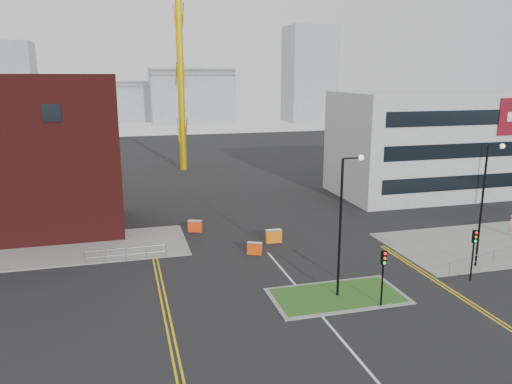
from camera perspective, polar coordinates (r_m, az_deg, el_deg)
ground at (r=26.13m, az=12.67°, el=-19.28°), size 200.00×200.00×0.00m
pavement_left at (r=44.50m, az=-26.38°, el=-6.33°), size 28.00×8.00×0.12m
island_kerb at (r=33.19m, az=9.28°, el=-11.65°), size 8.60×4.60×0.08m
grass_island at (r=33.18m, az=9.28°, el=-11.62°), size 8.00×4.00×0.12m
office_block at (r=63.62m, az=20.45°, el=5.27°), size 25.00×12.20×12.00m
streetlamp_island at (r=31.42m, az=10.01°, el=-2.66°), size 1.46×0.36×9.18m
streetlamp_right_near at (r=39.47m, az=24.73°, el=-0.43°), size 1.46×0.36×9.18m
traffic_light_island at (r=31.42m, az=14.35°, el=-8.36°), size 0.28×0.33×3.65m
traffic_light_right at (r=37.33m, az=23.64°, el=-5.61°), size 0.28×0.33×3.65m
railing_left at (r=39.54m, az=-14.63°, el=-6.66°), size 6.05×0.05×1.10m
centre_line at (r=27.64m, az=10.66°, el=-17.22°), size 0.15×30.00×0.01m
yellow_left_a at (r=32.47m, az=-10.71°, el=-12.37°), size 0.12×24.00×0.01m
yellow_left_b at (r=32.49m, az=-10.17°, el=-12.33°), size 0.12×24.00×0.01m
yellow_right_a at (r=35.30m, az=22.04°, el=-10.99°), size 0.12×20.00×0.01m
yellow_right_b at (r=35.48m, az=22.44°, el=-10.90°), size 0.12×20.00×0.01m
skyline_b at (r=150.85m, az=-7.36°, el=10.88°), size 24.00×12.00×16.00m
skyline_c at (r=154.71m, az=6.14°, el=13.20°), size 14.00×12.00×28.00m
skyline_d at (r=159.51m, az=-14.37°, el=9.99°), size 30.00×12.00×12.00m
pedestrian at (r=49.37m, az=27.25°, el=-3.45°), size 0.80×0.60×1.98m
barrier_left at (r=45.69m, az=-6.99°, el=-3.84°), size 1.33×0.83×1.06m
barrier_mid at (r=39.80m, az=-0.16°, el=-6.41°), size 1.22×0.84×0.98m
barrier_right at (r=42.51m, az=2.03°, el=-4.99°), size 1.37×0.51×1.14m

